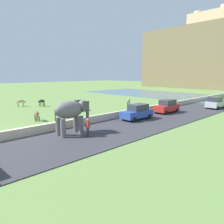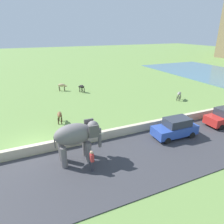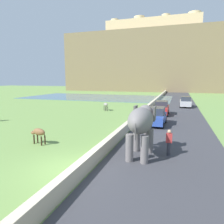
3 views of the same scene
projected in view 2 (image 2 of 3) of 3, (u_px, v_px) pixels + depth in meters
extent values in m
plane|color=#6B8E47|center=(32.00, 147.00, 16.78)|extent=(220.00, 220.00, 0.00)
cube|color=beige|center=(206.00, 114.00, 22.42)|extent=(0.40, 110.00, 0.79)
cube|color=slate|center=(222.00, 75.00, 43.48)|extent=(36.00, 18.00, 0.08)
ellipsoid|color=slate|center=(74.00, 134.00, 14.09)|extent=(1.46, 2.73, 1.50)
cylinder|color=slate|center=(85.00, 146.00, 15.30)|extent=(0.44, 0.44, 1.60)
cylinder|color=slate|center=(88.00, 152.00, 14.58)|extent=(0.44, 0.44, 1.60)
cylinder|color=slate|center=(62.00, 151.00, 14.67)|extent=(0.44, 0.44, 1.60)
cylinder|color=slate|center=(64.00, 158.00, 13.95)|extent=(0.44, 0.44, 1.60)
ellipsoid|color=slate|center=(93.00, 128.00, 14.52)|extent=(1.02, 0.92, 1.10)
cube|color=#504C4C|center=(89.00, 125.00, 14.98)|extent=(0.14, 0.70, 0.90)
cube|color=#504C4C|center=(94.00, 132.00, 13.95)|extent=(0.14, 0.70, 0.90)
cylinder|color=slate|center=(100.00, 138.00, 15.02)|extent=(0.28, 0.28, 1.50)
cone|color=silver|center=(98.00, 131.00, 15.02)|extent=(0.13, 0.56, 0.17)
cone|color=silver|center=(100.00, 134.00, 14.64)|extent=(0.13, 0.56, 0.17)
cylinder|color=#504C4C|center=(55.00, 142.00, 13.74)|extent=(0.08, 0.08, 0.90)
cylinder|color=#33333D|center=(92.00, 166.00, 13.69)|extent=(0.22, 0.22, 0.85)
cube|color=#B73333|center=(92.00, 157.00, 13.42)|extent=(0.36, 0.22, 0.56)
sphere|color=tan|center=(92.00, 152.00, 13.28)|extent=(0.22, 0.22, 0.22)
cube|color=#2D4CA8|center=(174.00, 130.00, 18.06)|extent=(1.81, 4.04, 0.80)
cube|color=#2D333D|center=(177.00, 122.00, 17.85)|extent=(1.50, 2.24, 0.70)
cylinder|color=black|center=(168.00, 141.00, 17.06)|extent=(0.20, 0.60, 0.60)
cylinder|color=black|center=(157.00, 133.00, 18.44)|extent=(0.20, 0.60, 0.60)
cylinder|color=black|center=(192.00, 135.00, 17.98)|extent=(0.20, 0.60, 0.60)
cylinder|color=black|center=(180.00, 128.00, 19.36)|extent=(0.20, 0.60, 0.60)
cube|color=red|center=(224.00, 118.00, 20.43)|extent=(1.72, 4.01, 0.80)
cylinder|color=black|center=(221.00, 128.00, 19.41)|extent=(0.18, 0.60, 0.60)
cylinder|color=black|center=(208.00, 121.00, 20.78)|extent=(0.18, 0.60, 0.60)
ellipsoid|color=gray|center=(179.00, 94.00, 27.70)|extent=(1.01, 1.14, 0.50)
cylinder|color=#373533|center=(178.00, 97.00, 28.30)|extent=(0.10, 0.10, 0.65)
cylinder|color=#373533|center=(180.00, 97.00, 28.16)|extent=(0.10, 0.10, 0.65)
cylinder|color=#373533|center=(177.00, 98.00, 27.67)|extent=(0.10, 0.10, 0.65)
cylinder|color=#373533|center=(179.00, 99.00, 27.53)|extent=(0.10, 0.10, 0.65)
ellipsoid|color=gray|center=(180.00, 94.00, 28.27)|extent=(0.43, 0.46, 0.26)
cone|color=beige|center=(180.00, 92.00, 28.25)|extent=(0.04, 0.04, 0.12)
cone|color=beige|center=(181.00, 93.00, 28.17)|extent=(0.04, 0.04, 0.12)
cylinder|color=#373533|center=(178.00, 96.00, 27.34)|extent=(0.04, 0.04, 0.45)
ellipsoid|color=black|center=(82.00, 87.00, 31.20)|extent=(1.18, 0.81, 0.50)
cylinder|color=black|center=(80.00, 90.00, 31.56)|extent=(0.10, 0.10, 0.65)
cylinder|color=black|center=(81.00, 90.00, 31.77)|extent=(0.10, 0.10, 0.65)
cylinder|color=black|center=(83.00, 91.00, 31.06)|extent=(0.10, 0.10, 0.65)
cylinder|color=black|center=(84.00, 91.00, 31.27)|extent=(0.10, 0.10, 0.65)
ellipsoid|color=black|center=(79.00, 87.00, 31.67)|extent=(0.46, 0.37, 0.26)
cone|color=beige|center=(79.00, 86.00, 31.54)|extent=(0.04, 0.04, 0.12)
cone|color=beige|center=(80.00, 86.00, 31.66)|extent=(0.04, 0.04, 0.12)
cylinder|color=black|center=(84.00, 89.00, 30.93)|extent=(0.04, 0.04, 0.45)
ellipsoid|color=brown|center=(59.00, 115.00, 20.85)|extent=(1.17, 0.67, 0.50)
cylinder|color=#302014|center=(59.00, 118.00, 21.38)|extent=(0.10, 0.10, 0.65)
cylinder|color=#302014|center=(62.00, 118.00, 21.44)|extent=(0.10, 0.10, 0.65)
cylinder|color=#302014|center=(58.00, 121.00, 20.68)|extent=(0.10, 0.10, 0.65)
cylinder|color=#302014|center=(61.00, 121.00, 20.74)|extent=(0.10, 0.10, 0.65)
ellipsoid|color=brown|center=(60.00, 114.00, 21.48)|extent=(0.44, 0.32, 0.26)
cone|color=beige|center=(59.00, 112.00, 21.40)|extent=(0.04, 0.04, 0.12)
cone|color=beige|center=(61.00, 112.00, 21.43)|extent=(0.04, 0.04, 0.12)
cylinder|color=#302014|center=(59.00, 118.00, 20.43)|extent=(0.04, 0.04, 0.45)
ellipsoid|color=tan|center=(62.00, 85.00, 32.01)|extent=(0.81, 1.18, 0.50)
cylinder|color=#493D2C|center=(65.00, 88.00, 32.38)|extent=(0.10, 0.10, 0.65)
cylinder|color=#493D2C|center=(64.00, 89.00, 32.10)|extent=(0.10, 0.10, 0.65)
cylinder|color=#493D2C|center=(60.00, 89.00, 32.35)|extent=(0.10, 0.10, 0.65)
cylinder|color=#493D2C|center=(59.00, 89.00, 32.07)|extent=(0.10, 0.10, 0.65)
ellipsoid|color=tan|center=(66.00, 86.00, 32.09)|extent=(0.37, 0.46, 0.26)
cone|color=beige|center=(66.00, 85.00, 32.11)|extent=(0.04, 0.04, 0.12)
cone|color=beige|center=(66.00, 85.00, 31.94)|extent=(0.04, 0.04, 0.12)
cylinder|color=#493D2C|center=(58.00, 86.00, 32.06)|extent=(0.04, 0.04, 0.45)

